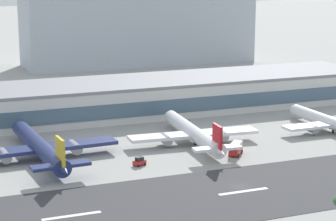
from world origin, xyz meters
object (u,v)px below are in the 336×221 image
(airliner_gold_tail_gate_0, at_px, (41,148))
(service_baggage_tug_0, at_px, (139,161))
(service_box_truck_1, at_px, (236,148))
(distant_hotel_block, at_px, (139,16))
(terminal_building, at_px, (146,96))
(airliner_blue_tail_gate_2, at_px, (333,124))
(airliner_red_tail_gate_1, at_px, (195,134))

(airliner_gold_tail_gate_0, bearing_deg, service_baggage_tug_0, -124.81)
(service_box_truck_1, bearing_deg, distant_hotel_block, -149.23)
(airliner_gold_tail_gate_0, distance_m, service_box_truck_1, 50.45)
(terminal_building, xyz_separation_m, airliner_blue_tail_gate_2, (41.72, -47.25, -2.78))
(airliner_blue_tail_gate_2, bearing_deg, airliner_red_tail_gate_1, 85.80)
(terminal_building, relative_size, airliner_red_tail_gate_1, 3.50)
(terminal_building, xyz_separation_m, airliner_red_tail_gate_1, (-1.83, -44.17, -2.53))
(airliner_red_tail_gate_1, distance_m, service_baggage_tug_0, 24.21)
(distant_hotel_block, distance_m, airliner_blue_tail_gate_2, 156.13)
(terminal_building, distance_m, airliner_blue_tail_gate_2, 63.09)
(distant_hotel_block, xyz_separation_m, service_box_truck_1, (-31.20, -164.47, -22.39))
(service_box_truck_1, bearing_deg, airliner_blue_tail_gate_2, 146.34)
(airliner_red_tail_gate_1, distance_m, service_box_truck_1, 14.39)
(airliner_red_tail_gate_1, bearing_deg, airliner_blue_tail_gate_2, -89.49)
(airliner_red_tail_gate_1, height_order, service_box_truck_1, airliner_red_tail_gate_1)
(terminal_building, bearing_deg, airliner_red_tail_gate_1, -92.37)
(airliner_red_tail_gate_1, xyz_separation_m, airliner_blue_tail_gate_2, (43.54, -3.08, -0.26))
(distant_hotel_block, distance_m, airliner_gold_tail_gate_0, 171.62)
(service_baggage_tug_0, relative_size, service_box_truck_1, 0.58)
(airliner_blue_tail_gate_2, distance_m, service_box_truck_1, 38.88)
(distant_hotel_block, height_order, airliner_red_tail_gate_1, distant_hotel_block)
(distant_hotel_block, height_order, airliner_gold_tail_gate_0, distant_hotel_block)
(airliner_red_tail_gate_1, bearing_deg, service_box_truck_1, -150.81)
(terminal_building, relative_size, airliner_blue_tail_gate_2, 3.82)
(distant_hotel_block, height_order, service_box_truck_1, distant_hotel_block)
(distant_hotel_block, distance_m, service_box_truck_1, 168.90)
(distant_hotel_block, bearing_deg, service_baggage_tug_0, -109.43)
(airliner_gold_tail_gate_0, distance_m, service_baggage_tug_0, 25.72)
(airliner_gold_tail_gate_0, bearing_deg, terminal_building, -49.02)
(airliner_red_tail_gate_1, bearing_deg, terminal_building, 2.19)
(terminal_building, xyz_separation_m, distant_hotel_block, (35.34, 107.28, 18.59))
(service_baggage_tug_0, bearing_deg, service_box_truck_1, 159.72)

